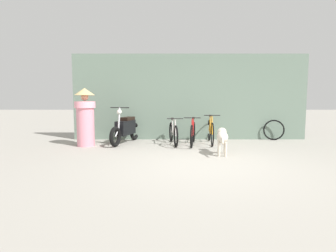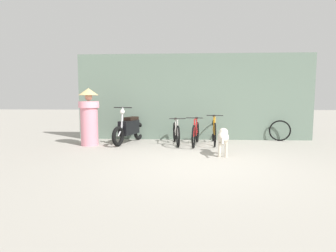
{
  "view_description": "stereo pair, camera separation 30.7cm",
  "coord_description": "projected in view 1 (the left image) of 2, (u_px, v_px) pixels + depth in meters",
  "views": [
    {
      "loc": [
        -0.72,
        -5.17,
        1.3
      ],
      "look_at": [
        -0.74,
        1.38,
        0.65
      ],
      "focal_mm": 28.0,
      "sensor_mm": 36.0,
      "label": 1
    },
    {
      "loc": [
        -0.41,
        -5.16,
        1.3
      ],
      "look_at": [
        -0.74,
        1.38,
        0.65
      ],
      "focal_mm": 28.0,
      "sensor_mm": 36.0,
      "label": 2
    }
  ],
  "objects": [
    {
      "name": "ground_plane",
      "position": [
        205.0,
        165.0,
        5.27
      ],
      "size": [
        60.0,
        60.0,
        0.0
      ],
      "primitive_type": "plane",
      "color": "#9E998E"
    },
    {
      "name": "shop_wall_back",
      "position": [
        191.0,
        97.0,
        8.63
      ],
      "size": [
        7.64,
        0.2,
        2.79
      ],
      "color": "slate",
      "rests_on": "ground"
    },
    {
      "name": "motorcycle",
      "position": [
        127.0,
        129.0,
        7.89
      ],
      "size": [
        0.7,
        1.85,
        1.1
      ],
      "rotation": [
        0.0,
        0.0,
        -1.86
      ],
      "color": "black",
      "rests_on": "ground"
    },
    {
      "name": "bicycle_0",
      "position": [
        174.0,
        133.0,
        7.72
      ],
      "size": [
        0.46,
        1.6,
        0.8
      ],
      "rotation": [
        0.0,
        0.0,
        -1.45
      ],
      "color": "black",
      "rests_on": "ground"
    },
    {
      "name": "spare_tire_left",
      "position": [
        275.0,
        130.0,
        8.48
      ],
      "size": [
        0.66,
        0.16,
        0.66
      ],
      "rotation": [
        0.0,
        0.0,
        -0.18
      ],
      "color": "black",
      "rests_on": "ground"
    },
    {
      "name": "bicycle_2",
      "position": [
        212.0,
        131.0,
        7.84
      ],
      "size": [
        0.46,
        1.74,
        0.88
      ],
      "rotation": [
        0.0,
        0.0,
        -1.64
      ],
      "color": "black",
      "rests_on": "ground"
    },
    {
      "name": "person_in_robes",
      "position": [
        87.0,
        116.0,
        7.38
      ],
      "size": [
        0.72,
        0.72,
        1.63
      ],
      "rotation": [
        0.0,
        0.0,
        3.45
      ],
      "color": "pink",
      "rests_on": "ground"
    },
    {
      "name": "stray_dog",
      "position": [
        223.0,
        137.0,
        6.26
      ],
      "size": [
        0.37,
        1.02,
        0.62
      ],
      "rotation": [
        0.0,
        0.0,
        1.4
      ],
      "color": "beige",
      "rests_on": "ground"
    },
    {
      "name": "bicycle_1",
      "position": [
        194.0,
        133.0,
        7.61
      ],
      "size": [
        0.46,
        1.64,
        0.82
      ],
      "rotation": [
        0.0,
        0.0,
        -1.73
      ],
      "color": "black",
      "rests_on": "ground"
    }
  ]
}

